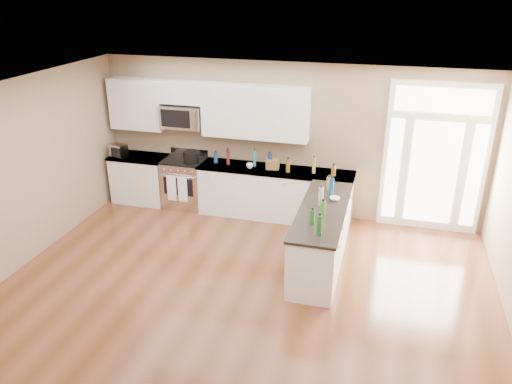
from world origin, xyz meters
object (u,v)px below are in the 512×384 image
peninsula_cabinet (321,238)px  toaster_oven (119,151)px  kitchen_range (185,183)px  stockpot (191,156)px

peninsula_cabinet → toaster_oven: size_ratio=8.12×
peninsula_cabinet → kitchen_range: kitchen_range is taller
toaster_oven → stockpot: bearing=14.9°
kitchen_range → stockpot: 0.62m
peninsula_cabinet → kitchen_range: size_ratio=2.15×
stockpot → toaster_oven: bearing=-178.0°
stockpot → toaster_oven: 1.47m
peninsula_cabinet → stockpot: size_ratio=7.78×
peninsula_cabinet → stockpot: bearing=152.9°
kitchen_range → toaster_oven: bearing=-173.8°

